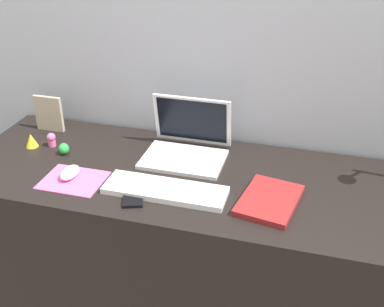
% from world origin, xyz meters
% --- Properties ---
extents(back_wall, '(2.98, 0.05, 1.55)m').
position_xyz_m(back_wall, '(0.00, 0.34, 0.77)').
color(back_wall, '#B2B7C1').
rests_on(back_wall, ground_plane).
extents(desk, '(1.78, 0.61, 0.74)m').
position_xyz_m(desk, '(0.00, 0.00, 0.37)').
color(desk, black).
rests_on(desk, ground_plane).
extents(laptop, '(0.30, 0.25, 0.21)m').
position_xyz_m(laptop, '(-0.10, 0.15, 0.79)').
color(laptop, white).
rests_on(laptop, desk).
extents(keyboard, '(0.41, 0.13, 0.02)m').
position_xyz_m(keyboard, '(-0.10, -0.13, 0.75)').
color(keyboard, white).
rests_on(keyboard, desk).
extents(mousepad, '(0.21, 0.17, 0.00)m').
position_xyz_m(mousepad, '(-0.43, -0.14, 0.74)').
color(mousepad, pink).
rests_on(mousepad, desk).
extents(mouse, '(0.06, 0.10, 0.03)m').
position_xyz_m(mouse, '(-0.45, -0.13, 0.76)').
color(mouse, white).
rests_on(mouse, mousepad).
extents(cell_phone, '(0.10, 0.14, 0.01)m').
position_xyz_m(cell_phone, '(-0.19, -0.18, 0.74)').
color(cell_phone, black).
rests_on(cell_phone, desk).
extents(notebook_pad, '(0.21, 0.27, 0.02)m').
position_xyz_m(notebook_pad, '(0.24, -0.09, 0.75)').
color(notebook_pad, maroon).
rests_on(notebook_pad, desk).
extents(picture_frame, '(0.12, 0.02, 0.15)m').
position_xyz_m(picture_frame, '(-0.71, 0.20, 0.81)').
color(picture_frame, '#B2A58C').
rests_on(picture_frame, desk).
extents(toy_figurine_yellow, '(0.05, 0.05, 0.05)m').
position_xyz_m(toy_figurine_yellow, '(-0.70, 0.04, 0.77)').
color(toy_figurine_yellow, yellow).
rests_on(toy_figurine_yellow, desk).
extents(toy_figurine_green, '(0.04, 0.04, 0.04)m').
position_xyz_m(toy_figurine_green, '(-0.55, 0.02, 0.76)').
color(toy_figurine_green, green).
rests_on(toy_figurine_green, desk).
extents(toy_figurine_pink, '(0.03, 0.03, 0.06)m').
position_xyz_m(toy_figurine_pink, '(-0.63, 0.07, 0.77)').
color(toy_figurine_pink, pink).
rests_on(toy_figurine_pink, desk).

